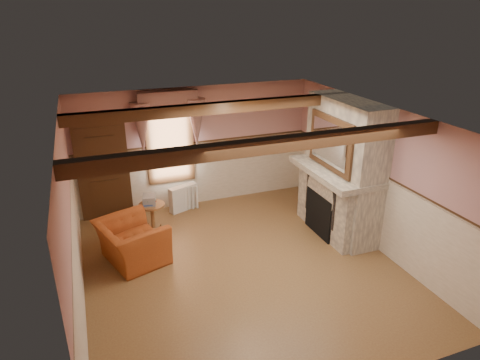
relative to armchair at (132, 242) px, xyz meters
name	(u,v)px	position (x,y,z in m)	size (l,w,h in m)	color
floor	(242,267)	(1.82, -0.93, -0.39)	(5.50, 6.00, 0.01)	brown
ceiling	(242,117)	(1.82, -0.93, 2.41)	(5.50, 6.00, 0.01)	silver
wall_back	(196,147)	(1.82, 2.07, 1.01)	(5.50, 0.02, 2.80)	tan
wall_front	(339,304)	(1.82, -3.93, 1.01)	(5.50, 0.02, 2.80)	tan
wall_left	(71,225)	(-0.93, -0.93, 1.01)	(0.02, 6.00, 2.80)	tan
wall_right	(376,177)	(4.57, -0.93, 1.01)	(0.02, 6.00, 2.80)	tan
wainscot	(242,231)	(1.82, -0.93, 0.36)	(5.50, 6.00, 1.50)	beige
chair_rail	(242,192)	(1.82, -0.93, 1.11)	(5.50, 6.00, 0.08)	black
firebox	(322,214)	(3.82, -0.33, 0.06)	(0.20, 0.95, 0.90)	black
armchair	(132,242)	(0.00, 0.00, 0.00)	(1.21, 1.06, 0.79)	#994219
side_table	(153,216)	(0.58, 1.16, -0.12)	(0.55, 0.55, 0.55)	brown
book_stack	(149,200)	(0.54, 1.17, 0.26)	(0.26, 0.32, 0.20)	#B7AD8C
radiator	(183,198)	(1.40, 1.77, -0.09)	(0.70, 0.18, 0.60)	silver
bowl	(343,171)	(4.07, -0.58, 1.07)	(0.36, 0.36, 0.09)	brown
mantel_clock	(322,155)	(4.07, 0.23, 1.13)	(0.14, 0.24, 0.20)	black
oil_lamp	(324,154)	(4.07, 0.16, 1.17)	(0.11, 0.11, 0.28)	#B58E33
candle_red	(358,177)	(4.07, -1.06, 1.11)	(0.06, 0.06, 0.16)	maroon
jar_yellow	(343,170)	(4.07, -0.59, 1.09)	(0.06, 0.06, 0.12)	gold
fireplace	(343,168)	(4.25, -0.33, 1.01)	(0.85, 2.00, 2.80)	gray
mantel	(336,171)	(4.07, -0.33, 0.97)	(1.05, 2.05, 0.12)	gray
overmantel_mirror	(330,143)	(3.88, -0.33, 1.58)	(0.06, 1.44, 1.04)	silver
door	(104,174)	(-0.28, 2.01, 0.66)	(1.10, 0.10, 2.10)	black
window	(170,140)	(1.22, 2.04, 1.26)	(1.06, 0.08, 2.02)	white
window_drapes	(169,114)	(1.22, 1.95, 1.86)	(1.30, 0.14, 1.40)	gray
ceiling_beam_front	(274,145)	(1.82, -2.13, 2.31)	(5.50, 0.18, 0.20)	black
ceiling_beam_back	(219,108)	(1.82, 0.27, 2.31)	(5.50, 0.18, 0.20)	black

